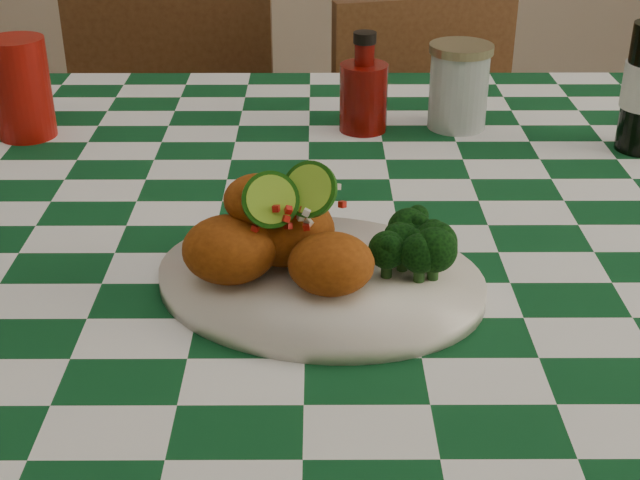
{
  "coord_description": "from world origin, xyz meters",
  "views": [
    {
      "loc": [
        0.01,
        -0.97,
        1.24
      ],
      "look_at": [
        0.01,
        -0.21,
        0.84
      ],
      "focal_mm": 50.0,
      "sensor_mm": 36.0,
      "label": 1
    }
  ],
  "objects_px": {
    "ketchup_bottle": "(364,82)",
    "wooden_chair_right": "(446,223)",
    "dining_table": "(310,455)",
    "fried_chicken_pile": "(295,224)",
    "red_tumbler": "(21,88)",
    "wooden_chair_left": "(162,174)",
    "plate": "(320,281)",
    "mason_jar": "(459,86)"
  },
  "relations": [
    {
      "from": "ketchup_bottle",
      "to": "wooden_chair_right",
      "type": "relative_size",
      "value": 0.17
    },
    {
      "from": "dining_table",
      "to": "fried_chicken_pile",
      "type": "height_order",
      "value": "fried_chicken_pile"
    },
    {
      "from": "ketchup_bottle",
      "to": "red_tumbler",
      "type": "bearing_deg",
      "value": -177.31
    },
    {
      "from": "wooden_chair_left",
      "to": "wooden_chair_right",
      "type": "bearing_deg",
      "value": -8.01
    },
    {
      "from": "fried_chicken_pile",
      "to": "wooden_chair_left",
      "type": "relative_size",
      "value": 0.17
    },
    {
      "from": "plate",
      "to": "fried_chicken_pile",
      "type": "bearing_deg",
      "value": 180.0
    },
    {
      "from": "wooden_chair_right",
      "to": "dining_table",
      "type": "bearing_deg",
      "value": -126.57
    },
    {
      "from": "ketchup_bottle",
      "to": "wooden_chair_left",
      "type": "xyz_separation_m",
      "value": [
        -0.39,
        0.52,
        -0.36
      ]
    },
    {
      "from": "red_tumbler",
      "to": "wooden_chair_right",
      "type": "distance_m",
      "value": 0.92
    },
    {
      "from": "plate",
      "to": "red_tumbler",
      "type": "relative_size",
      "value": 2.34
    },
    {
      "from": "dining_table",
      "to": "wooden_chair_left",
      "type": "relative_size",
      "value": 1.68
    },
    {
      "from": "dining_table",
      "to": "wooden_chair_right",
      "type": "xyz_separation_m",
      "value": [
        0.28,
        0.67,
        0.03
      ]
    },
    {
      "from": "plate",
      "to": "fried_chicken_pile",
      "type": "height_order",
      "value": "fried_chicken_pile"
    },
    {
      "from": "dining_table",
      "to": "wooden_chair_right",
      "type": "relative_size",
      "value": 1.96
    },
    {
      "from": "fried_chicken_pile",
      "to": "plate",
      "type": "bearing_deg",
      "value": 0.0
    },
    {
      "from": "plate",
      "to": "mason_jar",
      "type": "distance_m",
      "value": 0.5
    },
    {
      "from": "plate",
      "to": "ketchup_bottle",
      "type": "relative_size",
      "value": 2.3
    },
    {
      "from": "wooden_chair_left",
      "to": "wooden_chair_right",
      "type": "xyz_separation_m",
      "value": [
        0.59,
        -0.09,
        -0.07
      ]
    },
    {
      "from": "dining_table",
      "to": "red_tumbler",
      "type": "distance_m",
      "value": 0.65
    },
    {
      "from": "dining_table",
      "to": "mason_jar",
      "type": "distance_m",
      "value": 0.56
    },
    {
      "from": "dining_table",
      "to": "plate",
      "type": "bearing_deg",
      "value": -86.15
    },
    {
      "from": "red_tumbler",
      "to": "dining_table",
      "type": "bearing_deg",
      "value": -29.08
    },
    {
      "from": "wooden_chair_left",
      "to": "wooden_chair_right",
      "type": "height_order",
      "value": "wooden_chair_left"
    },
    {
      "from": "fried_chicken_pile",
      "to": "ketchup_bottle",
      "type": "distance_m",
      "value": 0.46
    },
    {
      "from": "fried_chicken_pile",
      "to": "mason_jar",
      "type": "distance_m",
      "value": 0.51
    },
    {
      "from": "plate",
      "to": "wooden_chair_left",
      "type": "bearing_deg",
      "value": 108.82
    },
    {
      "from": "red_tumbler",
      "to": "wooden_chair_right",
      "type": "xyz_separation_m",
      "value": [
        0.67,
        0.45,
        -0.43
      ]
    },
    {
      "from": "red_tumbler",
      "to": "mason_jar",
      "type": "height_order",
      "value": "red_tumbler"
    },
    {
      "from": "mason_jar",
      "to": "wooden_chair_right",
      "type": "bearing_deg",
      "value": 81.4
    },
    {
      "from": "plate",
      "to": "wooden_chair_right",
      "type": "distance_m",
      "value": 0.99
    },
    {
      "from": "red_tumbler",
      "to": "mason_jar",
      "type": "bearing_deg",
      "value": 3.2
    },
    {
      "from": "dining_table",
      "to": "plate",
      "type": "height_order",
      "value": "plate"
    },
    {
      "from": "red_tumbler",
      "to": "wooden_chair_right",
      "type": "bearing_deg",
      "value": 33.78
    },
    {
      "from": "ketchup_bottle",
      "to": "mason_jar",
      "type": "height_order",
      "value": "ketchup_bottle"
    },
    {
      "from": "red_tumbler",
      "to": "wooden_chair_left",
      "type": "distance_m",
      "value": 0.65
    },
    {
      "from": "mason_jar",
      "to": "wooden_chair_left",
      "type": "height_order",
      "value": "wooden_chair_left"
    },
    {
      "from": "dining_table",
      "to": "wooden_chair_left",
      "type": "distance_m",
      "value": 0.83
    },
    {
      "from": "fried_chicken_pile",
      "to": "ketchup_bottle",
      "type": "xyz_separation_m",
      "value": [
        0.09,
        0.45,
        -0.0
      ]
    },
    {
      "from": "wooden_chair_right",
      "to": "ketchup_bottle",
      "type": "bearing_deg",
      "value": -129.13
    },
    {
      "from": "plate",
      "to": "red_tumbler",
      "type": "distance_m",
      "value": 0.6
    },
    {
      "from": "wooden_chair_right",
      "to": "mason_jar",
      "type": "bearing_deg",
      "value": -112.82
    },
    {
      "from": "dining_table",
      "to": "red_tumbler",
      "type": "height_order",
      "value": "red_tumbler"
    }
  ]
}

